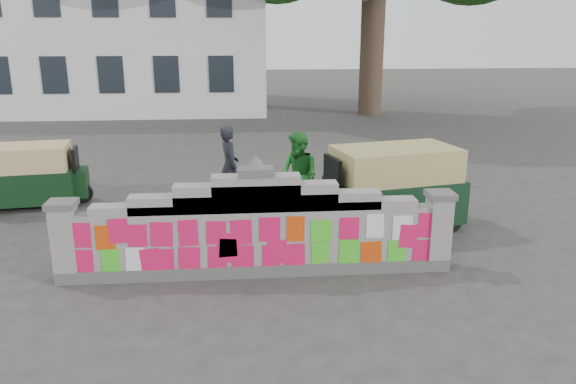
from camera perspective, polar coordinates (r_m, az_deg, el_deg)
The scene contains 8 objects.
ground at distance 9.40m, azimuth -3.12°, elevation -8.24°, with size 100.00×100.00×0.00m, color #383533.
parapet_wall at distance 9.11m, azimuth -3.19°, elevation -3.96°, with size 6.48×0.44×2.01m.
building at distance 31.29m, azimuth -18.13°, elevation 15.62°, with size 16.00×10.00×8.90m.
cyclist_bike at distance 12.20m, azimuth -5.90°, elevation -0.03°, with size 0.66×1.90×1.00m, color black.
cyclist_rider at distance 12.10m, azimuth -5.95°, elevation 1.56°, with size 0.62×0.41×1.70m, color black.
pedestrian at distance 11.76m, azimuth 1.13°, elevation 1.61°, with size 0.90×0.70×1.85m, color #227D2B.
rickshaw_left at distance 13.97m, azimuth -24.99°, elevation 1.58°, with size 2.60×1.45×1.40m.
rickshaw_right at distance 11.39m, azimuth 10.39°, elevation 0.51°, with size 3.09×1.90×1.66m.
Camera 1 is at (-0.23, -8.56, 3.87)m, focal length 35.00 mm.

